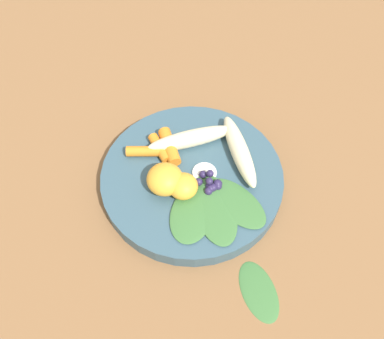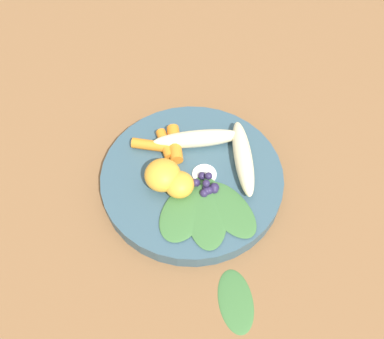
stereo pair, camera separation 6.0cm
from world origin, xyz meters
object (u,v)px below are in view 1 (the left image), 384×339
Objects in this scene: bowl at (192,178)px; banana_peeled_right at (239,150)px; kale_leaf_stray at (259,291)px; orange_segment_near at (185,187)px; banana_peeled_left at (191,138)px.

banana_peeled_right is at bearing 45.72° from bowl.
kale_leaf_stray is (0.14, -0.13, -0.01)m from bowl.
kale_leaf_stray is (0.14, -0.09, -0.04)m from orange_segment_near.
bowl is 1.98× the size of banana_peeled_right.
bowl is at bearing -170.20° from kale_leaf_stray.
bowl is 1.98× the size of banana_peeled_left.
kale_leaf_stray is at bearing -41.90° from bowl.
banana_peeled_left is 0.09m from orange_segment_near.
banana_peeled_right is at bearing 167.01° from kale_leaf_stray.
banana_peeled_right is 3.26× the size of orange_segment_near.
orange_segment_near is at bearing 68.23° from banana_peeled_left.
orange_segment_near reaches higher than kale_leaf_stray.
bowl is 6.44× the size of orange_segment_near.
bowl reaches higher than kale_leaf_stray.
orange_segment_near reaches higher than banana_peeled_left.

